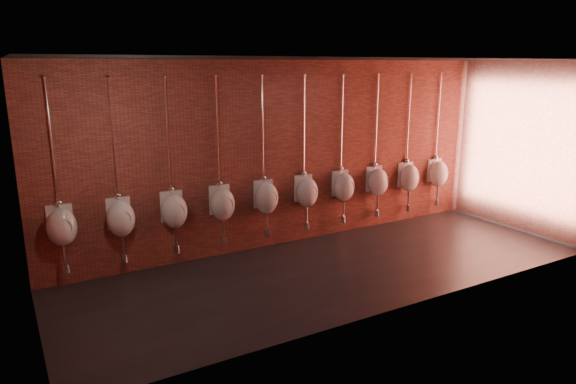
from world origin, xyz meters
The scene contains 12 objects.
ground centered at (0.00, 0.00, 0.00)m, with size 8.50×8.50×0.00m, color black.
room_shell centered at (0.00, 0.00, 2.01)m, with size 8.54×3.04×3.22m.
urinal_0 centered at (-3.77, 1.35, 0.93)m, with size 0.44×0.39×2.72m.
urinal_1 centered at (-2.97, 1.35, 0.93)m, with size 0.44×0.39×2.72m.
urinal_2 centered at (-2.16, 1.35, 0.93)m, with size 0.44×0.39×2.72m.
urinal_3 centered at (-1.36, 1.35, 0.93)m, with size 0.44×0.39×2.72m.
urinal_4 centered at (-0.55, 1.35, 0.93)m, with size 0.44×0.39×2.72m.
urinal_5 centered at (0.25, 1.35, 0.93)m, with size 0.44×0.39×2.72m.
urinal_6 centered at (1.06, 1.35, 0.93)m, with size 0.44×0.39×2.72m.
urinal_7 centered at (1.87, 1.35, 0.93)m, with size 0.44×0.39×2.72m.
urinal_8 centered at (2.67, 1.35, 0.93)m, with size 0.44×0.39×2.72m.
urinal_9 centered at (3.48, 1.35, 0.93)m, with size 0.44×0.39×2.72m.
Camera 1 is at (-4.43, -6.14, 3.12)m, focal length 32.00 mm.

